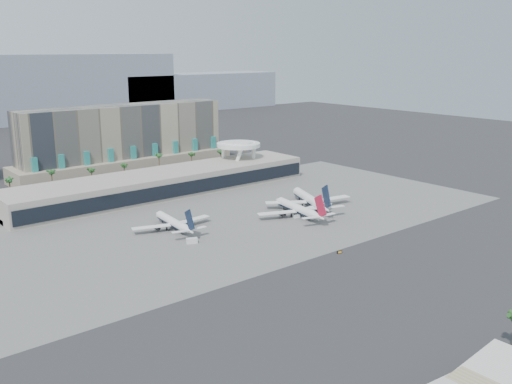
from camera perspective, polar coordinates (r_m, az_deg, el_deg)
ground at (r=226.37m, az=5.32°, el=-5.49°), size 900.00×900.00×0.00m
apron_pad at (r=266.11m, az=-3.04°, el=-2.42°), size 260.00×130.00×0.06m
mountain_ridge at (r=647.40m, az=-23.66°, el=8.92°), size 680.00×60.00×70.00m
hotel at (r=367.42m, az=-13.00°, el=4.55°), size 140.00×30.00×42.00m
terminal at (r=308.89m, az=-9.13°, el=1.00°), size 170.00×32.50×14.50m
saucer_structure at (r=341.75m, az=-1.76°, el=4.48°), size 26.00×26.00×21.89m
palm_row at (r=341.44m, az=-11.15°, el=2.85°), size 157.80×2.80×13.10m
airliner_left at (r=248.12m, az=-8.27°, el=-3.01°), size 36.29×37.52×12.96m
airliner_centre at (r=265.48m, az=4.23°, el=-1.67°), size 39.83×41.34×14.37m
airliner_right at (r=280.63m, az=5.40°, el=-0.74°), size 42.15×43.47×15.87m
service_vehicle_a at (r=230.53m, az=-6.44°, el=-4.87°), size 4.93×3.76×2.17m
service_vehicle_b at (r=263.62m, az=4.06°, el=-2.43°), size 3.33×2.39×1.54m
taxiway_sign at (r=220.74m, az=8.35°, el=-5.96°), size 2.24×0.93×1.02m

